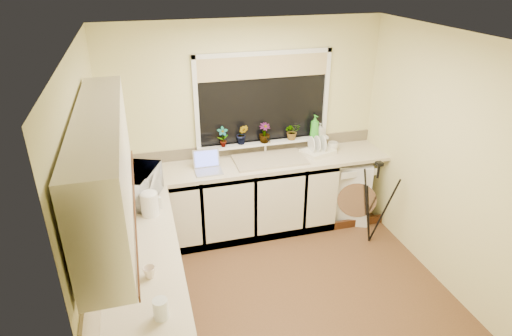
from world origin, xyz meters
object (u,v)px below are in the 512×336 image
at_px(steel_jar, 128,248).
at_px(cup_left, 149,272).
at_px(washing_machine, 346,188).
at_px(plant_b, 242,134).
at_px(glass_jug, 161,309).
at_px(cup_back, 333,146).
at_px(laptop, 208,166).
at_px(kettle, 150,204).
at_px(microwave, 135,185).
at_px(dish_rack, 318,152).
at_px(soap_bottle_clear, 320,130).
at_px(plant_c, 264,133).
at_px(tripod, 374,203).
at_px(plant_a, 223,137).
at_px(soap_bottle_green, 315,126).
at_px(plant_d, 292,131).

relative_size(steel_jar, cup_left, 1.19).
xyz_separation_m(washing_machine, plant_b, (-1.29, 0.22, 0.77)).
xyz_separation_m(glass_jug, cup_back, (2.23, 2.23, -0.02)).
bearing_deg(steel_jar, laptop, 57.18).
relative_size(kettle, microwave, 0.38).
height_order(dish_rack, plant_b, plant_b).
xyz_separation_m(laptop, kettle, (-0.66, -0.77, 0.05)).
xyz_separation_m(plant_b, soap_bottle_clear, (0.97, -0.01, -0.04)).
height_order(plant_c, soap_bottle_clear, plant_c).
xyz_separation_m(dish_rack, cup_left, (-2.06, -1.75, 0.02)).
bearing_deg(kettle, tripod, 5.11).
distance_m(plant_a, soap_bottle_clear, 1.20).
xyz_separation_m(steel_jar, cup_back, (2.42, 1.48, -0.00)).
bearing_deg(kettle, laptop, 49.43).
bearing_deg(plant_a, soap_bottle_green, -0.57).
bearing_deg(tripod, soap_bottle_clear, 137.84).
height_order(laptop, kettle, laptop).
xyz_separation_m(steel_jar, plant_b, (1.33, 1.62, 0.22)).
bearing_deg(plant_c, steel_jar, -134.86).
bearing_deg(plant_d, glass_jug, -126.47).
relative_size(kettle, soap_bottle_clear, 1.24).
height_order(washing_machine, glass_jug, glass_jug).
bearing_deg(kettle, soap_bottle_green, 26.90).
bearing_deg(cup_left, plant_d, 47.08).
bearing_deg(soap_bottle_green, soap_bottle_clear, 11.71).
bearing_deg(soap_bottle_green, plant_a, 179.43).
xyz_separation_m(plant_d, soap_bottle_clear, (0.36, 0.00, -0.02)).
bearing_deg(laptop, plant_a, 48.66).
xyz_separation_m(laptop, steel_jar, (-0.86, -1.34, -0.00)).
xyz_separation_m(dish_rack, cup_back, (0.21, 0.05, 0.03)).
bearing_deg(kettle, cup_back, 22.31).
height_order(glass_jug, soap_bottle_green, soap_bottle_green).
distance_m(laptop, tripod, 1.92).
bearing_deg(washing_machine, cup_left, -120.14).
height_order(steel_jar, plant_d, plant_d).
xyz_separation_m(microwave, plant_b, (1.24, 0.73, 0.12)).
bearing_deg(dish_rack, plant_d, 127.97).
bearing_deg(plant_b, microwave, -149.52).
relative_size(kettle, cup_back, 1.58).
bearing_deg(plant_b, tripod, -32.18).
distance_m(plant_a, soap_bottle_green, 1.12).
relative_size(washing_machine, dish_rack, 2.19).
relative_size(washing_machine, glass_jug, 5.55).
xyz_separation_m(laptop, plant_c, (0.73, 0.26, 0.21)).
height_order(laptop, tripod, laptop).
relative_size(plant_a, plant_b, 0.99).
bearing_deg(soap_bottle_clear, tripod, -66.63).
xyz_separation_m(glass_jug, plant_c, (1.39, 2.35, 0.20)).
height_order(washing_machine, cup_left, cup_left).
bearing_deg(cup_left, microwave, 92.72).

